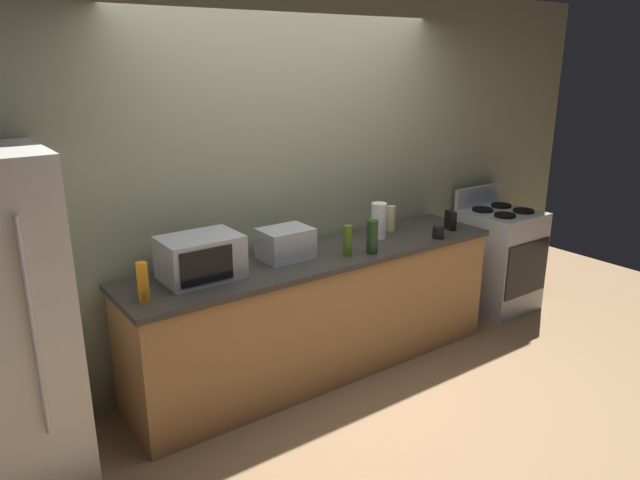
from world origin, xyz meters
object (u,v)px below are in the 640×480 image
at_px(cordless_phone, 450,220).
at_px(bottle_wine, 372,237).
at_px(microwave, 201,257).
at_px(bottle_olive_oil, 348,241).
at_px(mug_black, 438,232).
at_px(bottle_dish_soap, 143,282).
at_px(bottle_hand_soap, 391,218).
at_px(paper_towel_roll, 379,221).
at_px(toaster_oven, 286,243).
at_px(stove_range, 498,258).

bearing_deg(cordless_phone, bottle_wine, -154.66).
relative_size(microwave, bottle_olive_oil, 2.23).
xyz_separation_m(bottle_wine, mug_black, (0.64, -0.02, -0.07)).
distance_m(bottle_wine, bottle_olive_oil, 0.18).
bearing_deg(bottle_dish_soap, mug_black, -3.37).
distance_m(bottle_olive_oil, mug_black, 0.81).
relative_size(cordless_phone, bottle_hand_soap, 0.76).
bearing_deg(paper_towel_roll, toaster_oven, 179.31).
xyz_separation_m(paper_towel_roll, bottle_olive_oil, (-0.45, -0.19, -0.03)).
relative_size(toaster_oven, bottle_dish_soap, 1.50).
relative_size(stove_range, bottle_dish_soap, 4.77).
bearing_deg(bottle_dish_soap, microwave, 18.68).
height_order(toaster_oven, bottle_hand_soap, toaster_oven).
bearing_deg(bottle_wine, mug_black, -2.24).
xyz_separation_m(toaster_oven, bottle_olive_oil, (0.38, -0.20, 0.00)).
bearing_deg(mug_black, bottle_wine, 177.76).
height_order(bottle_olive_oil, bottle_hand_soap, bottle_olive_oil).
bearing_deg(toaster_oven, stove_range, -1.54).
xyz_separation_m(microwave, cordless_phone, (2.06, -0.16, -0.06)).
bearing_deg(bottle_olive_oil, paper_towel_roll, 23.27).
xyz_separation_m(toaster_oven, bottle_dish_soap, (-1.04, -0.15, 0.01)).
bearing_deg(cordless_phone, microwave, -164.62).
bearing_deg(stove_range, microwave, 179.04).
xyz_separation_m(paper_towel_roll, cordless_phone, (0.61, -0.16, -0.06)).
height_order(stove_range, cordless_phone, stove_range).
relative_size(toaster_oven, bottle_hand_soap, 1.72).
xyz_separation_m(microwave, paper_towel_roll, (1.45, 0.00, 0.00)).
relative_size(stove_range, bottle_hand_soap, 5.47).
xyz_separation_m(bottle_wine, bottle_dish_soap, (-1.59, 0.11, -0.00)).
height_order(toaster_oven, paper_towel_roll, paper_towel_roll).
xyz_separation_m(microwave, bottle_hand_soap, (1.66, 0.09, -0.04)).
relative_size(stove_range, bottle_wine, 4.58).
bearing_deg(microwave, stove_range, -0.96).
relative_size(paper_towel_roll, bottle_wine, 1.14).
relative_size(bottle_hand_soap, mug_black, 2.16).
relative_size(bottle_dish_soap, bottle_hand_soap, 1.15).
relative_size(bottle_wine, bottle_dish_soap, 1.04).
distance_m(bottle_olive_oil, bottle_hand_soap, 0.72).
distance_m(stove_range, bottle_wine, 1.80).
distance_m(toaster_oven, bottle_dish_soap, 1.05).
relative_size(microwave, paper_towel_roll, 1.78).
height_order(bottle_olive_oil, bottle_dish_soap, bottle_dish_soap).
distance_m(bottle_wine, mug_black, 0.64).
bearing_deg(bottle_wine, microwave, 168.14).
bearing_deg(microwave, mug_black, -8.53).
relative_size(cordless_phone, bottle_dish_soap, 0.66).
bearing_deg(stove_range, bottle_dish_soap, -178.39).
xyz_separation_m(stove_range, microwave, (-2.87, 0.05, 0.57)).
height_order(microwave, bottle_hand_soap, microwave).
xyz_separation_m(cordless_phone, bottle_wine, (-0.89, -0.09, 0.04)).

